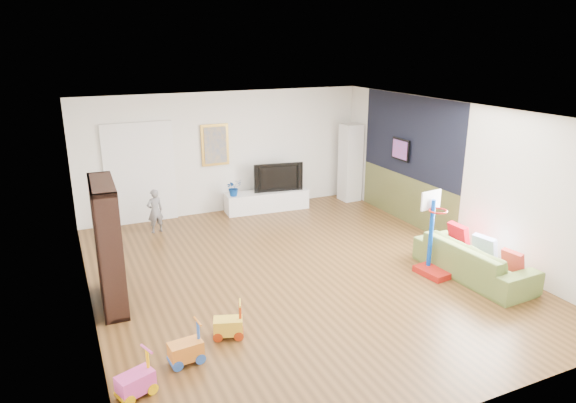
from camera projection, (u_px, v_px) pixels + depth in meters
name	position (u px, v px, depth m)	size (l,w,h in m)	color
floor	(298.00, 273.00, 8.63)	(6.50, 7.50, 0.00)	brown
ceiling	(299.00, 112.00, 7.83)	(6.50, 7.50, 0.00)	white
wall_back	(226.00, 153.00, 11.48)	(6.50, 0.00, 2.70)	silver
wall_front	(466.00, 297.00, 4.98)	(6.50, 0.00, 2.70)	silver
wall_left	(82.00, 225.00, 6.94)	(0.00, 7.50, 2.70)	silver
wall_right	(456.00, 175.00, 9.53)	(0.00, 7.50, 2.70)	silver
navy_accent	(410.00, 137.00, 10.59)	(0.01, 3.20, 1.70)	black
olive_wainscot	(406.00, 199.00, 10.99)	(0.01, 3.20, 1.00)	brown
doorway	(140.00, 175.00, 10.78)	(1.45, 0.06, 2.10)	white
painting_back	(215.00, 145.00, 11.29)	(0.62, 0.06, 0.92)	gold
artwork_right	(401.00, 149.00, 10.82)	(0.04, 0.56, 0.46)	#7F3F8C
media_console	(267.00, 201.00, 11.80)	(1.91, 0.48, 0.45)	white
tall_cabinet	(350.00, 163.00, 12.38)	(0.43, 0.43, 1.86)	silver
bookshelf	(108.00, 245.00, 7.38)	(0.33, 1.28, 1.86)	black
sofa	(474.00, 260.00, 8.43)	(2.06, 0.80, 0.60)	olive
basketball_hoop	(438.00, 235.00, 8.38)	(0.48, 0.59, 1.41)	#A81710
ride_on_yellow	(228.00, 320.00, 6.69)	(0.38, 0.23, 0.50)	yellow
ride_on_orange	(185.00, 344.00, 6.14)	(0.40, 0.25, 0.53)	orange
ride_on_pink	(135.00, 375.00, 5.56)	(0.39, 0.24, 0.52)	#E343A8
child	(155.00, 211.00, 10.35)	(0.33, 0.22, 0.91)	slate
tv	(277.00, 176.00, 11.75)	(1.14, 0.15, 0.66)	black
vase_plant	(234.00, 188.00, 11.35)	(0.34, 0.29, 0.38)	navy
pillow_left	(513.00, 261.00, 7.94)	(0.09, 0.35, 0.35)	#B93129
pillow_center	(485.00, 248.00, 8.47)	(0.11, 0.40, 0.40)	white
pillow_right	(459.00, 235.00, 9.01)	(0.11, 0.41, 0.41)	#AC0816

